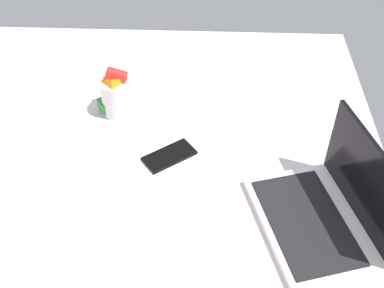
# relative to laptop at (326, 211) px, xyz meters

# --- Properties ---
(bed_mattress) EXTENTS (1.80, 1.40, 0.18)m
(bed_mattress) POSITION_rel_laptop_xyz_m (0.03, -0.50, -0.13)
(bed_mattress) COLOR silver
(bed_mattress) RESTS_ON ground
(laptop) EXTENTS (0.38, 0.31, 0.23)m
(laptop) POSITION_rel_laptop_xyz_m (0.00, 0.00, 0.00)
(laptop) COLOR silver
(laptop) RESTS_ON bed_mattress
(snack_cup) EXTENTS (0.09, 0.11, 0.15)m
(snack_cup) POSITION_rel_laptop_xyz_m (-0.39, -0.55, 0.02)
(snack_cup) COLOR silver
(snack_cup) RESTS_ON bed_mattress
(cell_phone) EXTENTS (0.14, 0.15, 0.01)m
(cell_phone) POSITION_rel_laptop_xyz_m (-0.21, -0.38, -0.04)
(cell_phone) COLOR black
(cell_phone) RESTS_ON bed_mattress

